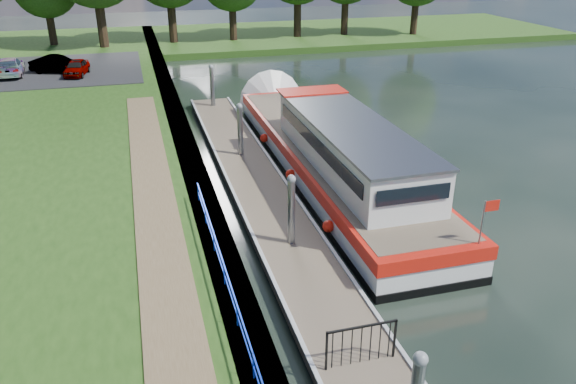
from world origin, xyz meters
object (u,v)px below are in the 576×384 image
object	(u,v)px
pontoon	(262,195)
car_a	(77,68)
car_c	(10,67)
barge	(326,149)
car_b	(57,64)

from	to	relation	value
pontoon	car_a	xyz separation A→B (m)	(-8.57, 22.56, 1.22)
pontoon	car_c	bearing A→B (deg)	119.00
barge	car_a	distance (m)	23.69
barge	car_a	size ratio (longest dim) A/B	6.32
car_b	pontoon	bearing A→B (deg)	-135.38
car_a	car_c	xyz separation A→B (m)	(-4.67, 1.31, 0.07)
pontoon	car_a	bearing A→B (deg)	110.79
car_c	pontoon	bearing A→B (deg)	114.32
car_b	car_a	bearing A→B (deg)	-109.37
pontoon	car_b	distance (m)	25.85
pontoon	car_c	distance (m)	27.32
car_b	car_c	xyz separation A→B (m)	(-3.25, 0.07, 0.01)
car_a	car_c	bearing A→B (deg)	174.83
car_a	car_b	bearing A→B (deg)	149.23
car_b	car_c	distance (m)	3.25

